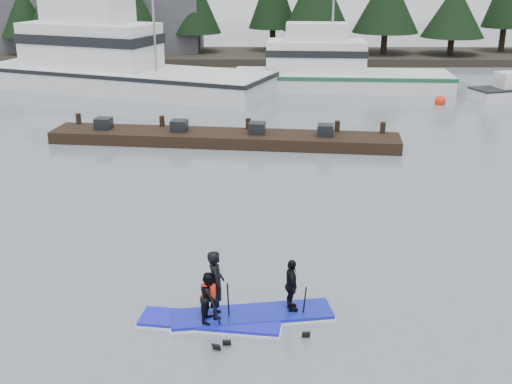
{
  "coord_description": "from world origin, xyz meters",
  "views": [
    {
      "loc": [
        0.12,
        -12.14,
        7.56
      ],
      "look_at": [
        0.0,
        6.0,
        1.1
      ],
      "focal_mm": 45.0,
      "sensor_mm": 36.0,
      "label": 1
    }
  ],
  "objects_px": {
    "paddleboard_solo": "(210,309)",
    "paddleboard_duo": "(251,297)",
    "floating_dock": "(224,138)",
    "fishing_boat_medium": "(335,80)",
    "fishing_boat_large": "(115,77)"
  },
  "relations": [
    {
      "from": "paddleboard_solo",
      "to": "paddleboard_duo",
      "type": "bearing_deg",
      "value": 25.58
    },
    {
      "from": "floating_dock",
      "to": "paddleboard_duo",
      "type": "relative_size",
      "value": 4.13
    },
    {
      "from": "fishing_boat_medium",
      "to": "paddleboard_duo",
      "type": "distance_m",
      "value": 28.73
    },
    {
      "from": "fishing_boat_large",
      "to": "fishing_boat_medium",
      "type": "bearing_deg",
      "value": 23.3
    },
    {
      "from": "fishing_boat_large",
      "to": "paddleboard_duo",
      "type": "distance_m",
      "value": 29.28
    },
    {
      "from": "fishing_boat_medium",
      "to": "floating_dock",
      "type": "distance_m",
      "value": 14.84
    },
    {
      "from": "floating_dock",
      "to": "paddleboard_duo",
      "type": "bearing_deg",
      "value": -77.85
    },
    {
      "from": "fishing_boat_large",
      "to": "floating_dock",
      "type": "distance_m",
      "value": 15.01
    },
    {
      "from": "fishing_boat_large",
      "to": "fishing_boat_medium",
      "type": "distance_m",
      "value": 14.0
    },
    {
      "from": "fishing_boat_large",
      "to": "floating_dock",
      "type": "relative_size",
      "value": 1.26
    },
    {
      "from": "floating_dock",
      "to": "fishing_boat_large",
      "type": "bearing_deg",
      "value": 127.06
    },
    {
      "from": "fishing_boat_medium",
      "to": "floating_dock",
      "type": "height_order",
      "value": "fishing_boat_medium"
    },
    {
      "from": "fishing_boat_large",
      "to": "fishing_boat_medium",
      "type": "xyz_separation_m",
      "value": [
        13.99,
        0.44,
        -0.23
      ]
    },
    {
      "from": "floating_dock",
      "to": "paddleboard_solo",
      "type": "distance_m",
      "value": 15.21
    },
    {
      "from": "fishing_boat_medium",
      "to": "paddleboard_solo",
      "type": "height_order",
      "value": "fishing_boat_medium"
    }
  ]
}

